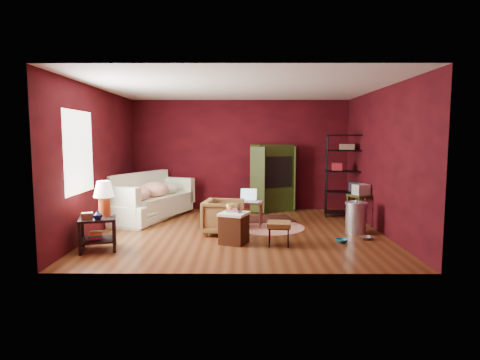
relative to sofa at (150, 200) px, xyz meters
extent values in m
cube|color=brown|center=(2.05, -1.18, -0.45)|extent=(5.50, 5.00, 0.02)
cube|color=white|center=(2.05, -1.18, 2.37)|extent=(5.50, 5.00, 0.02)
cube|color=#470A10|center=(2.05, 1.33, 0.96)|extent=(5.50, 0.02, 2.80)
cube|color=#470A10|center=(2.05, -3.69, 0.96)|extent=(5.50, 0.02, 2.80)
cube|color=#470A10|center=(-0.71, -1.18, 0.96)|extent=(0.02, 5.00, 2.80)
cube|color=#470A10|center=(4.81, -1.18, 0.96)|extent=(0.02, 5.00, 2.80)
cube|color=white|center=(-0.68, -2.18, 1.16)|extent=(0.02, 1.20, 1.40)
imported|color=white|center=(0.00, 0.00, 0.00)|extent=(1.27, 2.34, 0.88)
imported|color=black|center=(1.74, -1.41, -0.07)|extent=(0.77, 0.81, 0.74)
imported|color=#AEB0B5|center=(4.35, -1.82, -0.32)|extent=(0.23, 0.07, 0.23)
imported|color=teal|center=(3.86, -2.05, -0.33)|extent=(0.22, 0.10, 0.22)
imported|color=#0B0B3B|center=(-0.21, -2.69, 0.18)|extent=(0.16, 0.17, 0.15)
imported|color=#FDFD7C|center=(1.88, -2.12, 0.23)|extent=(0.13, 0.11, 0.12)
cube|color=black|center=(-0.28, -2.53, 0.08)|extent=(0.71, 0.71, 0.04)
cube|color=black|center=(-0.28, -2.53, -0.27)|extent=(0.66, 0.66, 0.03)
cube|color=black|center=(-0.45, -2.85, -0.17)|extent=(0.06, 0.06, 0.53)
cube|color=black|center=(0.04, -2.70, -0.17)|extent=(0.06, 0.06, 0.53)
cube|color=black|center=(-0.60, -2.35, -0.17)|extent=(0.06, 0.06, 0.53)
cube|color=black|center=(-0.11, -2.21, -0.17)|extent=(0.06, 0.06, 0.53)
cylinder|color=#D75E27|center=(-0.20, -2.40, 0.27)|extent=(0.24, 0.24, 0.32)
cone|color=#F2E5C6|center=(-0.20, -2.40, 0.56)|extent=(0.43, 0.43, 0.27)
cube|color=#907F4E|center=(-0.38, -2.70, 0.16)|extent=(0.20, 0.16, 0.11)
cube|color=#D1343D|center=(-0.33, -2.54, -0.22)|extent=(0.28, 0.32, 0.03)
cube|color=#348CD1|center=(-0.32, -2.54, -0.19)|extent=(0.28, 0.32, 0.03)
cube|color=#ECC84E|center=(-0.31, -2.53, -0.16)|extent=(0.28, 0.32, 0.03)
cube|color=white|center=(0.05, 0.03, -0.13)|extent=(1.65, 2.27, 0.44)
cube|color=white|center=(-0.30, 0.19, 0.17)|extent=(1.03, 1.99, 0.88)
cube|color=white|center=(-0.37, -0.92, 0.11)|extent=(0.88, 0.54, 0.60)
cube|color=white|center=(0.48, 0.99, 0.11)|extent=(0.88, 0.54, 0.60)
ellipsoid|color=#FF5324|center=(-0.14, -0.54, 0.22)|extent=(0.75, 0.75, 0.31)
ellipsoid|color=#FF5324|center=(0.10, 0.01, 0.24)|extent=(0.84, 0.84, 0.35)
ellipsoid|color=white|center=(0.33, 0.51, 0.20)|extent=(0.70, 0.70, 0.29)
cube|color=#472110|center=(1.95, -2.11, -0.19)|extent=(0.55, 0.55, 0.50)
cube|color=white|center=(1.95, -2.11, 0.09)|extent=(0.58, 0.58, 0.05)
cube|color=beige|center=(1.95, -2.11, 0.12)|extent=(0.29, 0.26, 0.02)
cube|color=#528FC1|center=(1.95, -2.11, 0.14)|extent=(0.27, 0.24, 0.02)
cube|color=#DD5259|center=(1.95, -2.11, 0.16)|extent=(0.28, 0.26, 0.02)
cube|color=black|center=(2.03, -2.11, 0.18)|extent=(0.05, 0.15, 0.02)
cube|color=black|center=(2.73, -2.23, -0.07)|extent=(0.44, 0.44, 0.08)
cube|color=black|center=(2.73, -2.23, -0.12)|extent=(0.39, 0.39, 0.02)
cylinder|color=black|center=(2.55, -2.37, -0.27)|extent=(0.02, 0.02, 0.33)
cylinder|color=black|center=(2.87, -2.41, -0.27)|extent=(0.02, 0.02, 0.33)
cylinder|color=black|center=(2.59, -2.06, -0.27)|extent=(0.02, 0.02, 0.33)
cylinder|color=black|center=(2.90, -2.09, -0.27)|extent=(0.02, 0.02, 0.33)
cylinder|color=beige|center=(2.64, -0.86, -0.43)|extent=(1.79, 1.79, 0.01)
cube|color=#481A13|center=(2.62, -0.05, -0.42)|extent=(1.35, 1.03, 0.01)
cube|color=brown|center=(2.21, -0.78, 0.09)|extent=(0.69, 0.53, 0.03)
cylinder|color=brown|center=(1.91, -0.92, -0.18)|extent=(0.04, 0.04, 0.52)
cylinder|color=brown|center=(2.45, -1.00, -0.18)|extent=(0.04, 0.04, 0.52)
cylinder|color=brown|center=(1.97, -0.56, -0.18)|extent=(0.04, 0.04, 0.52)
cylinder|color=brown|center=(2.51, -0.65, -0.18)|extent=(0.04, 0.04, 0.52)
cube|color=silver|center=(2.22, -0.75, 0.11)|extent=(0.37, 0.28, 0.02)
cube|color=silver|center=(2.23, -0.64, 0.23)|extent=(0.34, 0.12, 0.23)
cube|color=beige|center=(2.07, -0.87, 0.10)|extent=(0.24, 0.32, 0.00)
cube|color=beige|center=(2.34, -0.90, 0.10)|extent=(0.31, 0.37, 0.00)
cube|color=#2D3A10|center=(2.85, 1.07, 0.40)|extent=(1.10, 0.89, 1.67)
cube|color=black|center=(2.88, 0.99, 0.57)|extent=(0.89, 0.69, 0.75)
cube|color=#2D3A10|center=(2.47, 0.63, 0.40)|extent=(0.37, 0.24, 1.59)
cube|color=#2D3A10|center=(3.43, 1.07, 0.40)|extent=(0.11, 0.40, 1.59)
cube|color=#333539|center=(2.87, 1.03, 0.49)|extent=(0.68, 0.63, 0.46)
cube|color=black|center=(2.96, 0.83, 0.49)|extent=(0.40, 0.19, 0.35)
cube|color=#2D3A10|center=(2.87, 1.03, -0.04)|extent=(0.90, 0.73, 0.04)
cylinder|color=black|center=(4.05, 0.20, 0.52)|extent=(0.03, 0.03, 1.92)
cylinder|color=black|center=(4.94, 0.08, 0.52)|extent=(0.03, 0.03, 1.92)
cylinder|color=black|center=(4.10, 0.58, 0.52)|extent=(0.03, 0.03, 1.92)
cylinder|color=black|center=(4.99, 0.46, 0.52)|extent=(0.03, 0.03, 1.92)
cube|color=black|center=(4.52, 0.33, -0.33)|extent=(0.99, 0.53, 0.03)
cube|color=black|center=(4.52, 0.33, 0.15)|extent=(0.99, 0.53, 0.03)
cube|color=black|center=(4.52, 0.33, 0.63)|extent=(0.99, 0.53, 0.03)
cube|color=black|center=(4.52, 0.33, 1.11)|extent=(0.99, 0.53, 0.03)
cube|color=black|center=(4.52, 0.33, 1.46)|extent=(0.99, 0.53, 0.03)
cube|color=maroon|center=(4.31, 0.36, 0.74)|extent=(0.25, 0.29, 0.17)
cube|color=#333540|center=(4.73, 0.30, 0.28)|extent=(0.30, 0.30, 0.21)
cube|color=#81634D|center=(4.52, 0.33, 1.20)|extent=(0.35, 0.25, 0.13)
cube|color=#2D3A10|center=(4.60, -0.62, 0.19)|extent=(0.57, 0.57, 0.04)
cube|color=#2D3A10|center=(4.50, -0.86, -0.12)|extent=(0.06, 0.06, 0.63)
cube|color=#2D3A10|center=(4.84, -0.72, -0.12)|extent=(0.06, 0.06, 0.63)
cube|color=#2D3A10|center=(4.36, -0.52, -0.12)|extent=(0.06, 0.06, 0.63)
cube|color=#2D3A10|center=(4.70, -0.38, -0.12)|extent=(0.06, 0.06, 0.63)
cube|color=silver|center=(4.60, -0.62, 0.32)|extent=(0.37, 0.34, 0.22)
cylinder|color=silver|center=(4.29, -1.36, -0.15)|extent=(0.46, 0.46, 0.58)
cylinder|color=silver|center=(4.29, -1.36, 0.16)|extent=(0.51, 0.51, 0.04)
sphere|color=silver|center=(4.29, -1.36, 0.19)|extent=(0.07, 0.07, 0.06)
camera|label=1|loc=(2.09, -8.97, 1.40)|focal=30.00mm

